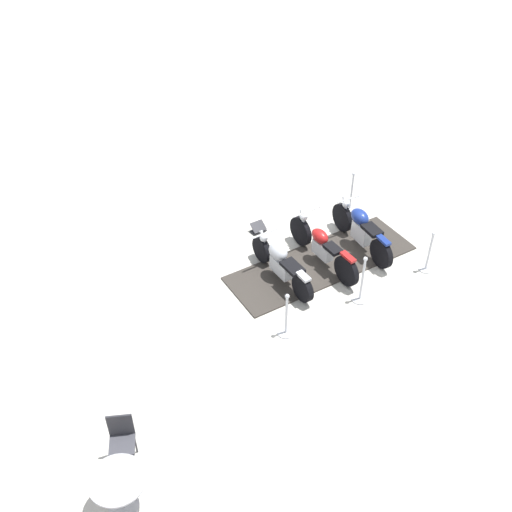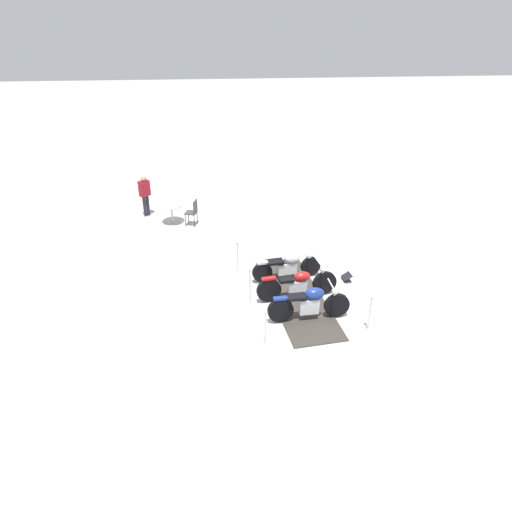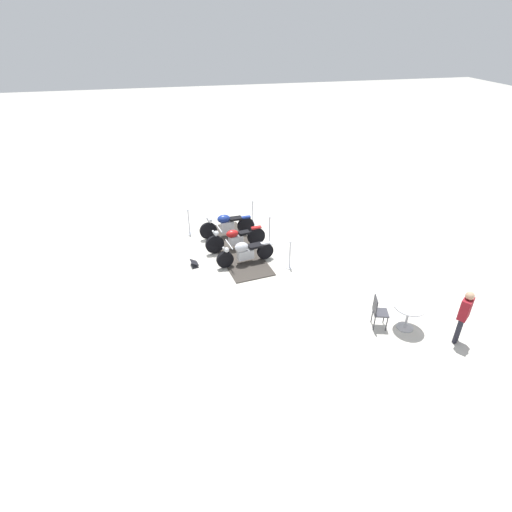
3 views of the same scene
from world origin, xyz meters
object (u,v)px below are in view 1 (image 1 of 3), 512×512
stanchion_right_front (351,198)px  info_placard (258,229)px  motorcycle_maroon (322,246)px  stanchion_left_rear (286,322)px  cafe_chair_near_table (122,438)px  motorcycle_navy (361,229)px  motorcycle_chrome (281,262)px  cafe_table (119,486)px  stanchion_left_mid (361,287)px  stanchion_left_front (428,257)px

stanchion_right_front → info_placard: (-2.47, 0.05, -0.26)m
motorcycle_maroon → stanchion_left_rear: 2.32m
info_placard → cafe_chair_near_table: 6.45m
stanchion_right_front → info_placard: bearing=179.0°
motorcycle_navy → motorcycle_chrome: size_ratio=1.04×
stanchion_left_rear → cafe_chair_near_table: 3.86m
info_placard → cafe_table: 7.20m
stanchion_left_rear → stanchion_left_mid: bearing=8.0°
cafe_table → motorcycle_chrome: bearing=40.8°
cafe_table → cafe_chair_near_table: size_ratio=0.87×
stanchion_left_front → cafe_chair_near_table: bearing=-164.5°
motorcycle_chrome → info_placard: motorcycle_chrome is taller
motorcycle_chrome → stanchion_right_front: stanchion_right_front is taller
stanchion_right_front → cafe_table: stanchion_right_front is taller
motorcycle_chrome → stanchion_left_front: stanchion_left_front is taller
stanchion_left_mid → stanchion_left_rear: (-1.83, -0.26, -0.03)m
motorcycle_chrome → stanchion_right_front: bearing=-67.6°
motorcycle_maroon → stanchion_left_front: (2.02, -1.12, -0.14)m
motorcycle_navy → cafe_chair_near_table: motorcycle_navy is taller
stanchion_left_mid → cafe_chair_near_table: 5.66m
stanchion_left_rear → info_placard: (0.81, 3.24, -0.24)m
motorcycle_chrome → stanchion_left_front: bearing=-117.2°
stanchion_left_rear → cafe_chair_near_table: stanchion_left_rear is taller
stanchion_left_mid → cafe_table: (-5.62, -2.53, 0.23)m
stanchion_left_mid → cafe_table: bearing=-155.7°
motorcycle_navy → cafe_chair_near_table: 7.05m
motorcycle_navy → motorcycle_maroon: bearing=93.3°
info_placard → motorcycle_maroon: bearing=-70.8°
stanchion_right_front → motorcycle_maroon: bearing=-136.5°
stanchion_left_mid → cafe_chair_near_table: stanchion_left_mid is taller
stanchion_left_rear → cafe_chair_near_table: bearing=-157.3°
motorcycle_chrome → motorcycle_maroon: bearing=-91.9°
motorcycle_chrome → stanchion_left_front: size_ratio=2.04×
motorcycle_chrome → cafe_table: size_ratio=2.47×
motorcycle_maroon → cafe_table: (-5.42, -3.90, 0.10)m
stanchion_right_front → cafe_chair_near_table: (-6.84, -4.68, 0.23)m
stanchion_left_front → cafe_table: size_ratio=1.21×
stanchion_left_rear → cafe_table: 4.42m
motorcycle_maroon → stanchion_left_mid: bearing=178.5°
info_placard → motorcycle_navy: bearing=-45.6°
motorcycle_maroon → stanchion_left_mid: size_ratio=2.04×
info_placard → cafe_table: (-4.60, -5.51, 0.50)m
motorcycle_chrome → cafe_table: motorcycle_chrome is taller
motorcycle_maroon → cafe_table: size_ratio=2.72×
cafe_table → cafe_chair_near_table: (0.23, 0.79, -0.01)m
motorcycle_chrome → stanchion_left_front: (3.09, -0.97, -0.14)m
stanchion_left_mid → stanchion_left_front: 1.85m
stanchion_left_mid → stanchion_left_rear: stanchion_left_mid is taller
stanchion_left_mid → stanchion_right_front: bearing=63.6°
cafe_table → stanchion_right_front: bearing=37.7°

